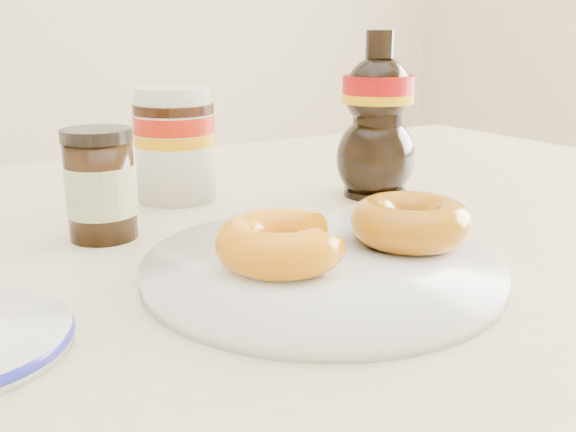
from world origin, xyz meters
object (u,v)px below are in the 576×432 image
donut_bitten (281,243)px  nutella_jar (175,140)px  syrup_bottle (377,116)px  dining_table (214,329)px  donut_whole (410,222)px  dark_jar (101,186)px  plate (322,266)px

donut_bitten → nutella_jar: size_ratio=0.79×
nutella_jar → syrup_bottle: (0.20, -0.10, 0.02)m
dining_table → nutella_jar: 0.22m
donut_whole → syrup_bottle: bearing=59.4°
dining_table → nutella_jar: bearing=78.5°
nutella_jar → syrup_bottle: size_ratio=0.68×
syrup_bottle → dark_jar: 0.31m
dining_table → donut_whole: 0.21m
plate → donut_bitten: bearing=171.2°
syrup_bottle → dark_jar: syrup_bottle is taller
syrup_bottle → nutella_jar: bearing=153.2°
donut_bitten → nutella_jar: 0.27m
plate → dark_jar: 0.22m
donut_bitten → donut_whole: same height
plate → syrup_bottle: 0.27m
plate → syrup_bottle: size_ratio=1.51×
donut_whole → syrup_bottle: (0.11, 0.18, 0.06)m
dining_table → nutella_jar: (0.03, 0.16, 0.15)m
dining_table → dark_jar: 0.17m
donut_whole → dark_jar: (-0.20, 0.18, 0.02)m
donut_bitten → syrup_bottle: 0.29m
syrup_bottle → dark_jar: (-0.31, 0.00, -0.04)m
dining_table → plate: 0.15m
donut_bitten → nutella_jar: nutella_jar is taller
donut_bitten → donut_whole: size_ratio=0.99×
nutella_jar → syrup_bottle: syrup_bottle is taller
dark_jar → donut_bitten: bearing=-64.4°
dining_table → syrup_bottle: size_ratio=7.71×
plate → nutella_jar: size_ratio=2.23×
dining_table → syrup_bottle: (0.23, 0.06, 0.17)m
donut_bitten → dark_jar: bearing=101.8°
plate → donut_whole: 0.09m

